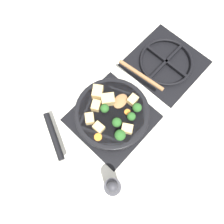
{
  "coord_description": "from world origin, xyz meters",
  "views": [
    {
      "loc": [
        0.18,
        -0.19,
        0.89
      ],
      "look_at": [
        0.0,
        0.0,
        0.09
      ],
      "focal_mm": 35.0,
      "sensor_mm": 36.0,
      "label": 1
    }
  ],
  "objects": [
    {
      "name": "tofu_cube_front_piece",
      "position": [
        -0.04,
        -0.08,
        0.1
      ],
      "size": [
        0.05,
        0.05,
        0.03
      ],
      "primitive_type": "cube",
      "rotation": [
        0.0,
        0.0,
        2.47
      ],
      "color": "#DBB770",
      "rests_on": "skillet_pan"
    },
    {
      "name": "ground_plane",
      "position": [
        0.0,
        0.0,
        0.0
      ],
      "size": [
        2.4,
        2.4,
        0.0
      ],
      "primitive_type": "plane",
      "color": "silver"
    },
    {
      "name": "tofu_cube_west_chunk",
      "position": [
        -0.04,
        0.02,
        0.11
      ],
      "size": [
        0.06,
        0.06,
        0.04
      ],
      "primitive_type": "cube",
      "rotation": [
        0.0,
        0.0,
        0.88
      ],
      "color": "#DBB770",
      "rests_on": "skillet_pan"
    },
    {
      "name": "broccoli_floret_center_top",
      "position": [
        0.05,
        -0.02,
        0.11
      ],
      "size": [
        0.04,
        0.04,
        0.04
      ],
      "color": "#709956",
      "rests_on": "skillet_pan"
    },
    {
      "name": "wooden_spoon",
      "position": [
        -0.01,
        0.13,
        0.09
      ],
      "size": [
        0.21,
        0.19,
        0.02
      ],
      "color": "olive",
      "rests_on": "skillet_pan"
    },
    {
      "name": "broccoli_floret_west_rim",
      "position": [
        0.06,
        0.07,
        0.11
      ],
      "size": [
        0.04,
        0.04,
        0.04
      ],
      "color": "#709956",
      "rests_on": "skillet_pan"
    },
    {
      "name": "pepper_mill",
      "position": [
        0.19,
        -0.2,
        0.08
      ],
      "size": [
        0.06,
        0.06,
        0.18
      ],
      "color": "#333338",
      "rests_on": "ground_plane"
    },
    {
      "name": "broccoli_floret_east_rim",
      "position": [
        0.09,
        -0.05,
        0.11
      ],
      "size": [
        0.04,
        0.04,
        0.05
      ],
      "color": "#709956",
      "rests_on": "skillet_pan"
    },
    {
      "name": "tofu_cube_center_large",
      "position": [
        -0.06,
        -0.03,
        0.1
      ],
      "size": [
        0.05,
        0.05,
        0.03
      ],
      "primitive_type": "cube",
      "rotation": [
        0.0,
        0.0,
        2.09
      ],
      "color": "#DBB770",
      "rests_on": "skillet_pan"
    },
    {
      "name": "skillet_pan",
      "position": [
        -0.0,
        -0.0,
        0.06
      ],
      "size": [
        0.34,
        0.42,
        0.06
      ],
      "color": "black",
      "rests_on": "front_burner_grate"
    },
    {
      "name": "tofu_cube_mid_small",
      "position": [
        -0.09,
        0.02,
        0.11
      ],
      "size": [
        0.06,
        0.06,
        0.04
      ],
      "primitive_type": "cube",
      "rotation": [
        0.0,
        0.0,
        2.17
      ],
      "color": "#DBB770",
      "rests_on": "skillet_pan"
    },
    {
      "name": "rear_burner_grate",
      "position": [
        0.0,
        0.36,
        0.01
      ],
      "size": [
        0.31,
        0.31,
        0.03
      ],
      "color": "black",
      "rests_on": "ground_plane"
    },
    {
      "name": "carrot_slice_orange_thin",
      "position": [
        0.03,
        -0.11,
        0.09
      ],
      "size": [
        0.03,
        0.03,
        0.01
      ],
      "primitive_type": "cylinder",
      "color": "orange",
      "rests_on": "skillet_pan"
    },
    {
      "name": "tofu_cube_near_handle",
      "position": [
        0.03,
        0.09,
        0.1
      ],
      "size": [
        0.03,
        0.04,
        0.03
      ],
      "primitive_type": "cube",
      "rotation": [
        0.0,
        0.0,
        1.63
      ],
      "color": "#DBB770",
      "rests_on": "skillet_pan"
    },
    {
      "name": "tofu_cube_east_chunk",
      "position": [
        0.01,
        -0.08,
        0.1
      ],
      "size": [
        0.04,
        0.03,
        0.03
      ],
      "primitive_type": "cube",
      "rotation": [
        0.0,
        0.0,
        3.18
      ],
      "color": "#DBB770",
      "rests_on": "skillet_pan"
    },
    {
      "name": "tofu_cube_back_piece",
      "position": [
        0.09,
        -0.01,
        0.1
      ],
      "size": [
        0.05,
        0.05,
        0.03
      ],
      "primitive_type": "cube",
      "rotation": [
        0.0,
        0.0,
        0.54
      ],
      "color": "#DBB770",
      "rests_on": "skillet_pan"
    },
    {
      "name": "broccoli_floret_north_edge",
      "position": [
        0.07,
        0.03,
        0.11
      ],
      "size": [
        0.03,
        0.03,
        0.04
      ],
      "color": "#709956",
      "rests_on": "skillet_pan"
    },
    {
      "name": "carrot_slice_near_center",
      "position": [
        0.04,
        0.04,
        0.09
      ],
      "size": [
        0.02,
        0.02,
        0.01
      ],
      "primitive_type": "cylinder",
      "color": "orange",
      "rests_on": "skillet_pan"
    },
    {
      "name": "broccoli_floret_near_spoon",
      "position": [
        -0.02,
        -0.01,
        0.11
      ],
      "size": [
        0.03,
        0.03,
        0.04
      ],
      "color": "#709956",
      "rests_on": "skillet_pan"
    },
    {
      "name": "front_burner_grate",
      "position": [
        0.0,
        0.0,
        0.01
      ],
      "size": [
        0.31,
        0.31,
        0.03
      ],
      "color": "black",
      "rests_on": "ground_plane"
    }
  ]
}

